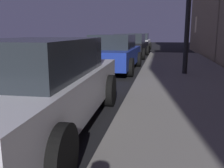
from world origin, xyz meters
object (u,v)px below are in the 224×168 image
at_px(car_silver, 38,85).
at_px(car_black, 130,46).
at_px(car_white, 139,42).
at_px(car_blue, 114,53).

xyz_separation_m(car_silver, car_black, (-0.00, 12.01, -0.01)).
xyz_separation_m(car_silver, car_white, (-0.00, 17.93, -0.02)).
height_order(car_blue, car_black, same).
relative_size(car_blue, car_black, 0.98).
bearing_deg(car_silver, car_black, 90.01).
bearing_deg(car_blue, car_black, 90.00).
height_order(car_silver, car_white, same).
relative_size(car_silver, car_white, 1.08).
bearing_deg(car_white, car_blue, -90.00).
bearing_deg(car_blue, car_white, 90.00).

